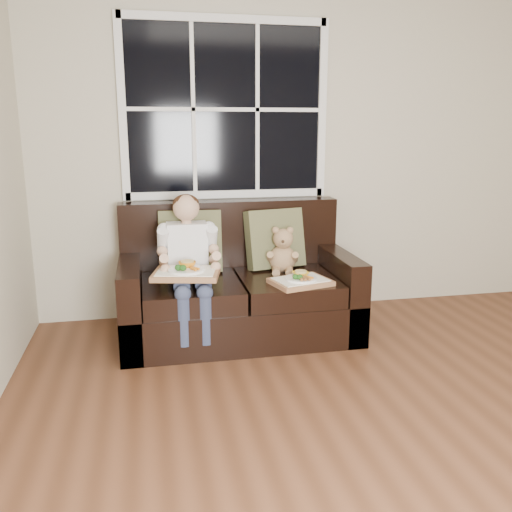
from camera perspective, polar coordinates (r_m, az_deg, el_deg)
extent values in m
plane|color=brown|center=(2.74, 22.60, -21.41)|extent=(5.00, 5.00, 0.00)
cube|color=beige|center=(4.54, 6.18, 11.23)|extent=(4.50, 0.02, 2.70)
cube|color=black|center=(4.35, -3.24, 15.14)|extent=(1.50, 0.02, 1.25)
cube|color=white|center=(4.37, -3.10, 6.53)|extent=(1.58, 0.04, 0.06)
cube|color=white|center=(4.41, -3.34, 23.69)|extent=(1.58, 0.04, 0.06)
cube|color=white|center=(4.29, -13.93, 14.81)|extent=(0.06, 0.04, 1.37)
cube|color=white|center=(4.52, 6.96, 15.01)|extent=(0.06, 0.04, 1.37)
cube|color=white|center=(4.34, -3.22, 15.15)|extent=(1.50, 0.03, 0.03)
cube|color=black|center=(4.06, -1.85, -6.27)|extent=(1.70, 0.90, 0.30)
cube|color=black|center=(3.97, -13.01, -4.84)|extent=(0.15, 0.90, 0.60)
cube|color=black|center=(4.21, 8.61, -3.56)|extent=(0.15, 0.90, 0.60)
cube|color=black|center=(4.29, -2.76, 1.47)|extent=(1.70, 0.18, 0.66)
cube|color=black|center=(3.87, -6.79, -3.84)|extent=(0.68, 0.72, 0.15)
cube|color=black|center=(3.99, 3.29, -3.26)|extent=(0.68, 0.72, 0.15)
cube|color=brown|center=(4.09, -6.92, 1.51)|extent=(0.47, 0.24, 0.48)
cube|color=brown|center=(4.19, 2.00, 1.82)|extent=(0.49, 0.30, 0.47)
cube|color=white|center=(3.93, -7.24, 0.65)|extent=(0.28, 0.18, 0.39)
sphere|color=tan|center=(3.86, -7.37, 5.06)|extent=(0.19, 0.19, 0.19)
ellipsoid|color=#351E11|center=(3.87, -7.40, 5.49)|extent=(0.19, 0.19, 0.13)
cylinder|color=#2F3853|center=(3.75, -7.99, -2.49)|extent=(0.11, 0.35, 0.11)
cylinder|color=#2F3853|center=(3.76, -5.83, -2.39)|extent=(0.11, 0.35, 0.11)
cylinder|color=#2F3853|center=(3.59, -7.62, -6.82)|extent=(0.10, 0.10, 0.33)
cylinder|color=#2F3853|center=(3.60, -5.35, -6.69)|extent=(0.10, 0.10, 0.33)
cylinder|color=tan|center=(3.78, -9.67, 0.75)|extent=(0.07, 0.35, 0.27)
cylinder|color=tan|center=(3.80, -4.56, 0.98)|extent=(0.07, 0.35, 0.27)
ellipsoid|color=tan|center=(4.11, 2.80, -0.33)|extent=(0.24, 0.22, 0.21)
sphere|color=tan|center=(4.06, 2.88, 1.83)|extent=(0.18, 0.18, 0.15)
sphere|color=tan|center=(4.04, 2.13, 2.70)|extent=(0.05, 0.05, 0.05)
sphere|color=tan|center=(4.06, 3.60, 2.75)|extent=(0.05, 0.05, 0.05)
sphere|color=tan|center=(4.01, 3.08, 1.46)|extent=(0.06, 0.06, 0.06)
sphere|color=black|center=(3.98, 3.17, 1.52)|extent=(0.02, 0.02, 0.02)
cylinder|color=tan|center=(4.00, 2.53, -1.67)|extent=(0.08, 0.13, 0.06)
cylinder|color=tan|center=(4.03, 3.87, -1.59)|extent=(0.08, 0.13, 0.06)
cube|color=#AB704D|center=(3.65, -7.33, -1.87)|extent=(0.49, 0.42, 0.04)
cube|color=white|center=(3.64, -7.34, -1.55)|extent=(0.43, 0.36, 0.01)
cylinder|color=white|center=(3.63, -7.33, -1.43)|extent=(0.25, 0.25, 0.02)
imported|color=orange|center=(3.67, -7.24, -0.85)|extent=(0.14, 0.14, 0.04)
cylinder|color=tan|center=(3.67, -7.24, -0.78)|extent=(0.09, 0.09, 0.02)
ellipsoid|color=#26571B|center=(3.58, -8.20, -1.20)|extent=(0.05, 0.05, 0.04)
ellipsoid|color=#26571B|center=(3.57, -7.69, -1.24)|extent=(0.05, 0.05, 0.04)
cylinder|color=orange|center=(3.59, -6.55, -1.33)|extent=(0.05, 0.07, 0.02)
cube|color=#AB704D|center=(3.79, 4.71, -2.74)|extent=(0.45, 0.39, 0.03)
cube|color=white|center=(3.79, 4.71, -2.47)|extent=(0.40, 0.33, 0.01)
cylinder|color=white|center=(3.77, 4.76, -2.36)|extent=(0.22, 0.22, 0.01)
imported|color=yellow|center=(3.81, 4.72, -1.89)|extent=(0.14, 0.14, 0.03)
cylinder|color=tan|center=(3.81, 4.72, -1.79)|extent=(0.08, 0.08, 0.02)
ellipsoid|color=#26571B|center=(3.72, 4.17, -2.18)|extent=(0.04, 0.04, 0.04)
ellipsoid|color=#26571B|center=(3.71, 4.64, -2.22)|extent=(0.04, 0.04, 0.04)
cylinder|color=orange|center=(3.74, 5.55, -2.29)|extent=(0.04, 0.06, 0.01)
cylinder|color=#995E32|center=(3.71, 5.02, -2.36)|extent=(0.03, 0.08, 0.02)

